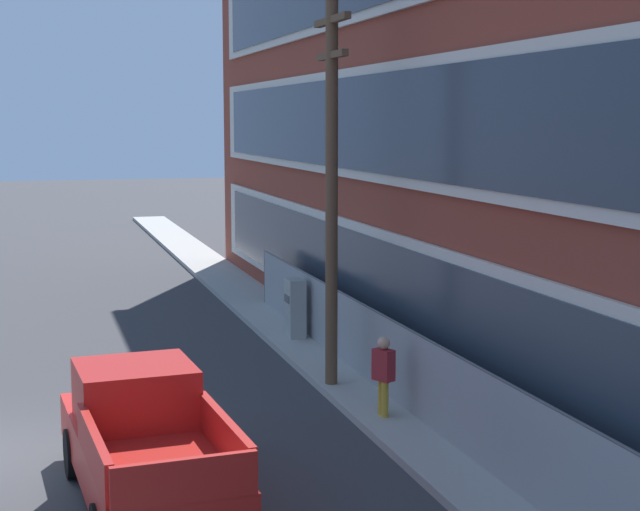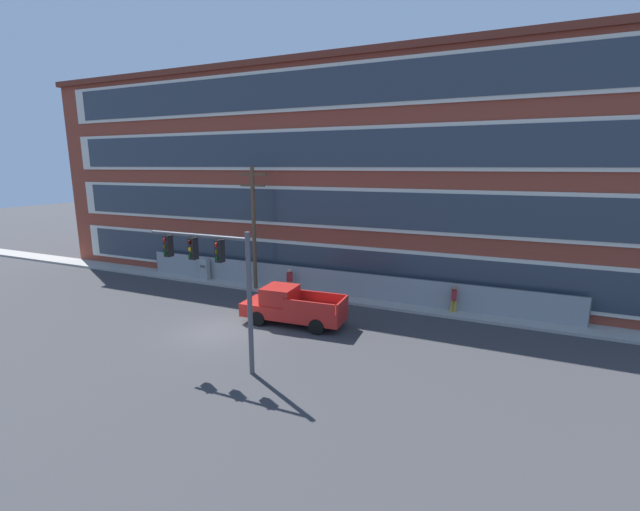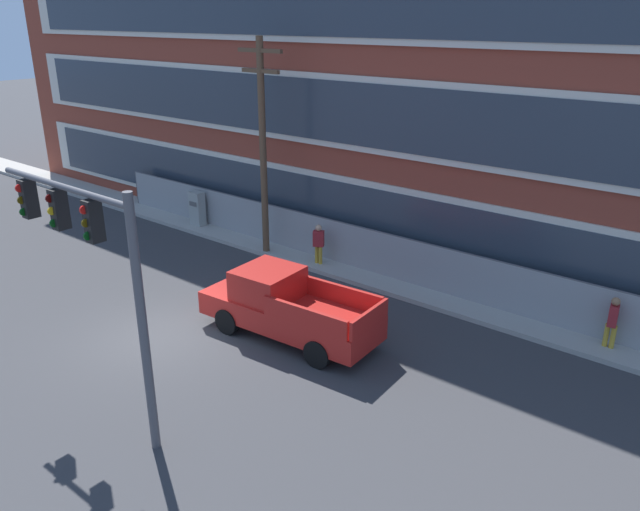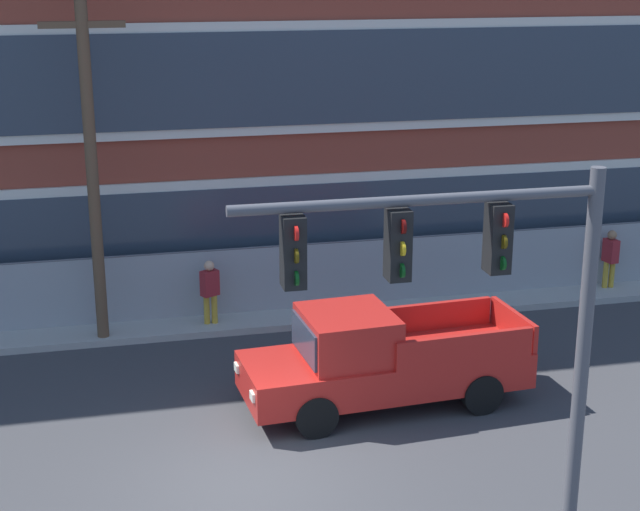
% 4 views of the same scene
% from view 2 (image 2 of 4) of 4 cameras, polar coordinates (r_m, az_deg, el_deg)
% --- Properties ---
extents(ground_plane, '(160.00, 160.00, 0.00)m').
position_cam_2_polar(ground_plane, '(22.81, -13.53, -9.76)').
color(ground_plane, '#38383A').
extents(sidewalk_building_side, '(80.00, 1.80, 0.16)m').
position_cam_2_polar(sidewalk_building_side, '(28.83, -4.25, -4.69)').
color(sidewalk_building_side, '#9E9B93').
rests_on(sidewalk_building_side, ground).
extents(brick_mill_building, '(45.06, 9.99, 14.99)m').
position_cam_2_polar(brick_mill_building, '(32.34, 1.66, 10.49)').
color(brick_mill_building, brown).
rests_on(brick_mill_building, ground).
extents(chain_link_fence, '(29.09, 0.06, 1.78)m').
position_cam_2_polar(chain_link_fence, '(27.62, 1.03, -3.61)').
color(chain_link_fence, gray).
rests_on(chain_link_fence, ground).
extents(traffic_signal_mast, '(4.87, 0.43, 5.83)m').
position_cam_2_polar(traffic_signal_mast, '(17.66, -13.68, -1.72)').
color(traffic_signal_mast, '#4C4C51').
rests_on(traffic_signal_mast, ground).
extents(pickup_truck_red, '(5.67, 2.27, 2.00)m').
position_cam_2_polar(pickup_truck_red, '(22.88, -3.86, -6.85)').
color(pickup_truck_red, '#AD1E19').
rests_on(pickup_truck_red, ground).
extents(utility_pole_near_corner, '(2.08, 0.26, 8.24)m').
position_cam_2_polar(utility_pole_near_corner, '(28.46, -8.83, 4.13)').
color(utility_pole_near_corner, brown).
rests_on(utility_pole_near_corner, ground).
extents(electrical_cabinet, '(0.66, 0.44, 1.67)m').
position_cam_2_polar(electrical_cabinet, '(32.20, -15.10, -1.91)').
color(electrical_cabinet, '#939993').
rests_on(electrical_cabinet, ground).
extents(pedestrian_near_cabinet, '(0.32, 0.44, 1.69)m').
position_cam_2_polar(pedestrian_near_cabinet, '(25.35, 17.43, -5.45)').
color(pedestrian_near_cabinet, '#B7932D').
rests_on(pedestrian_near_cabinet, ground).
extents(pedestrian_by_fence, '(0.47, 0.40, 1.69)m').
position_cam_2_polar(pedestrian_by_fence, '(28.13, -4.07, -3.21)').
color(pedestrian_by_fence, '#B7932D').
rests_on(pedestrian_by_fence, ground).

